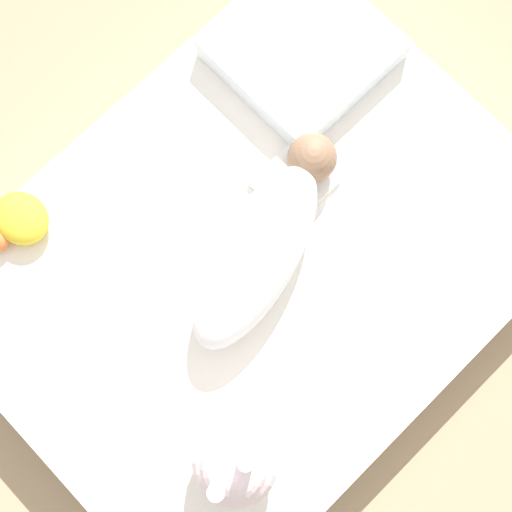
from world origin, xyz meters
TOP-DOWN VIEW (x-y plane):
  - ground_plane at (0.00, 0.00)m, footprint 12.00×12.00m
  - bed_mattress at (0.00, 0.00)m, footprint 1.34×1.04m
  - burp_cloth at (-0.20, -0.07)m, footprint 0.17×0.15m
  - swaddled_baby at (-0.02, 0.00)m, footprint 0.57×0.31m
  - pillow at (-0.44, -0.29)m, footprint 0.38×0.37m
  - bunny_plush at (0.35, 0.30)m, footprint 0.19×0.19m
  - turtle_plush at (0.34, -0.45)m, footprint 0.16×0.14m

SIDE VIEW (x-z plane):
  - ground_plane at x=0.00m, z-range 0.00..0.00m
  - bed_mattress at x=0.00m, z-range 0.00..0.19m
  - burp_cloth at x=-0.20m, z-range 0.19..0.21m
  - turtle_plush at x=0.34m, z-range 0.19..0.26m
  - pillow at x=-0.44m, z-range 0.19..0.26m
  - swaddled_baby at x=-0.02m, z-range 0.19..0.36m
  - bunny_plush at x=0.35m, z-range 0.13..0.51m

